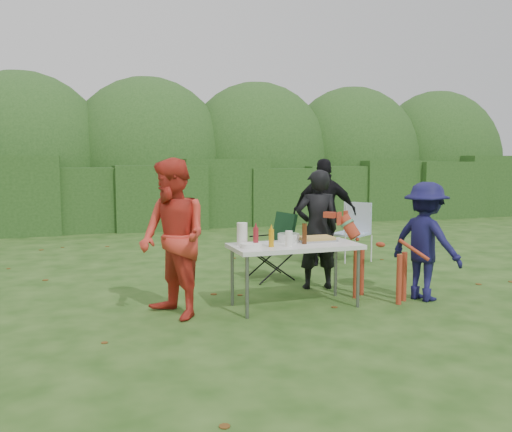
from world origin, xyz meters
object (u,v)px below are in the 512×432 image
object	(u,v)px
person_red_jacket	(173,238)
lawn_chair	(351,231)
dog	(380,258)
person_black_puffy	(325,212)
mustard_bottle	(271,238)
beer_bottle	(304,234)
camping_chair	(271,246)
person_cook	(317,229)
ketchup_bottle	(256,237)
folding_table	(295,249)
child	(426,241)
paper_towel_roll	(242,234)

from	to	relation	value
person_red_jacket	lawn_chair	distance (m)	4.23
dog	person_black_puffy	bearing A→B (deg)	-46.63
mustard_bottle	lawn_chair	bearing A→B (deg)	46.13
mustard_bottle	beer_bottle	size ratio (longest dim) A/B	0.83
camping_chair	mustard_bottle	size ratio (longest dim) A/B	4.81
lawn_chair	person_cook	bearing A→B (deg)	15.78
person_cook	dog	size ratio (longest dim) A/B	1.45
mustard_bottle	ketchup_bottle	xyz separation A→B (m)	(-0.17, 0.05, 0.01)
camping_chair	ketchup_bottle	distance (m)	1.72
folding_table	mustard_bottle	distance (m)	0.38
camping_chair	lawn_chair	size ratio (longest dim) A/B	0.97
person_red_jacket	person_black_puffy	size ratio (longest dim) A/B	1.00
person_black_puffy	mustard_bottle	size ratio (longest dim) A/B	8.68
person_black_puffy	lawn_chair	xyz separation A→B (m)	(0.63, 0.26, -0.37)
person_red_jacket	person_black_puffy	distance (m)	3.55
person_red_jacket	mustard_bottle	bearing A→B (deg)	61.45
camping_chair	beer_bottle	xyz separation A→B (m)	(-0.14, -1.48, 0.38)
dog	beer_bottle	world-z (taller)	dog
ketchup_bottle	person_cook	bearing A→B (deg)	34.58
person_red_jacket	camping_chair	distance (m)	2.23
person_red_jacket	folding_table	bearing A→B (deg)	66.72
ketchup_bottle	beer_bottle	xyz separation A→B (m)	(0.61, 0.02, 0.01)
person_red_jacket	child	size ratio (longest dim) A/B	1.20
folding_table	dog	world-z (taller)	dog
person_black_puffy	mustard_bottle	xyz separation A→B (m)	(-1.76, -2.23, -0.03)
folding_table	lawn_chair	size ratio (longest dim) A/B	1.51
child	camping_chair	size ratio (longest dim) A/B	1.51
lawn_chair	paper_towel_roll	world-z (taller)	paper_towel_roll
mustard_bottle	camping_chair	bearing A→B (deg)	69.48
person_red_jacket	beer_bottle	world-z (taller)	person_red_jacket
mustard_bottle	ketchup_bottle	world-z (taller)	ketchup_bottle
person_black_puffy	child	size ratio (longest dim) A/B	1.20
folding_table	person_cook	size ratio (longest dim) A/B	0.94
camping_chair	ketchup_bottle	world-z (taller)	camping_chair
camping_chair	beer_bottle	size ratio (longest dim) A/B	4.01
dog	person_red_jacket	bearing A→B (deg)	49.88
person_cook	ketchup_bottle	xyz separation A→B (m)	(-1.13, -0.78, 0.06)
beer_bottle	ketchup_bottle	bearing A→B (deg)	-177.80
person_cook	beer_bottle	bearing A→B (deg)	66.42
person_cook	dog	xyz separation A→B (m)	(0.48, -0.79, -0.27)
person_black_puffy	ketchup_bottle	xyz separation A→B (m)	(-1.93, -2.18, -0.02)
ketchup_bottle	camping_chair	bearing A→B (deg)	63.51
person_black_puffy	beer_bottle	bearing A→B (deg)	81.06
person_cook	ketchup_bottle	bearing A→B (deg)	45.68
paper_towel_roll	camping_chair	bearing A→B (deg)	57.36
person_cook	child	world-z (taller)	person_cook
person_black_puffy	camping_chair	distance (m)	1.42
person_cook	camping_chair	xyz separation A→B (m)	(-0.38, 0.72, -0.31)
dog	paper_towel_roll	bearing A→B (deg)	46.13
beer_bottle	paper_towel_roll	xyz separation A→B (m)	(-0.72, 0.14, 0.01)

